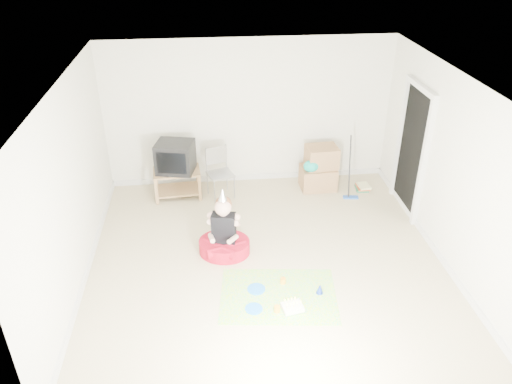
{
  "coord_description": "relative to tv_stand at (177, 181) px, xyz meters",
  "views": [
    {
      "loc": [
        -0.75,
        -5.71,
        4.36
      ],
      "look_at": [
        -0.1,
        0.4,
        0.9
      ],
      "focal_mm": 35.0,
      "sensor_mm": 36.0,
      "label": 1
    }
  ],
  "objects": [
    {
      "name": "book_pile",
      "position": [
        3.29,
        -0.1,
        -0.25
      ],
      "size": [
        0.25,
        0.31,
        0.09
      ],
      "color": "#246E49",
      "rests_on": "ground"
    },
    {
      "name": "birthday_cake",
      "position": [
        1.51,
        -3.06,
        -0.25
      ],
      "size": [
        0.29,
        0.25,
        0.13
      ],
      "color": "white",
      "rests_on": "party_mat"
    },
    {
      "name": "blue_plate_near",
      "position": [
        1.1,
        -2.63,
        -0.28
      ],
      "size": [
        0.31,
        0.31,
        0.01
      ],
      "primitive_type": "cylinder",
      "rotation": [
        0.0,
        0.0,
        -0.41
      ],
      "color": "blue",
      "rests_on": "party_mat"
    },
    {
      "name": "crt_tv",
      "position": [
        0.0,
        0.0,
        0.46
      ],
      "size": [
        0.7,
        0.62,
        0.52
      ],
      "primitive_type": "cube",
      "rotation": [
        0.0,
        0.0,
        -0.22
      ],
      "color": "black",
      "rests_on": "tv_stand"
    },
    {
      "name": "tv_stand",
      "position": [
        0.0,
        0.0,
        0.0
      ],
      "size": [
        0.83,
        0.56,
        0.49
      ],
      "color": "olive",
      "rests_on": "ground"
    },
    {
      "name": "folding_chair",
      "position": [
        0.75,
        -0.09,
        0.15
      ],
      "size": [
        0.51,
        0.49,
        0.9
      ],
      "color": "#939398",
      "rests_on": "ground"
    },
    {
      "name": "floor_mop",
      "position": [
        2.99,
        -0.4,
        -0.03
      ],
      "size": [
        0.27,
        0.35,
        1.05
      ],
      "color": "blue",
      "rests_on": "ground"
    },
    {
      "name": "blue_party_hat",
      "position": [
        1.91,
        -2.79,
        -0.21
      ],
      "size": [
        0.1,
        0.1,
        0.14
      ],
      "primitive_type": "cone",
      "rotation": [
        0.0,
        0.0,
        0.0
      ],
      "color": "#1B36BF",
      "rests_on": "party_mat"
    },
    {
      "name": "ground",
      "position": [
        1.3,
        -2.0,
        -0.29
      ],
      "size": [
        5.0,
        5.0,
        0.0
      ],
      "primitive_type": "plane",
      "color": "#C6B78E",
      "rests_on": "ground"
    },
    {
      "name": "orange_cup_near",
      "position": [
        1.46,
        -2.55,
        -0.24
      ],
      "size": [
        0.1,
        0.1,
        0.08
      ],
      "primitive_type": "cylinder",
      "rotation": [
        0.0,
        0.0,
        -0.43
      ],
      "color": "orange",
      "rests_on": "party_mat"
    },
    {
      "name": "party_mat",
      "position": [
        1.37,
        -2.78,
        -0.29
      ],
      "size": [
        1.61,
        1.25,
        0.01
      ],
      "primitive_type": "cube",
      "rotation": [
        0.0,
        0.0,
        -0.11
      ],
      "color": "#FA34A7",
      "rests_on": "ground"
    },
    {
      "name": "cardboard_boxes",
      "position": [
        2.5,
        0.05,
        0.09
      ],
      "size": [
        0.65,
        0.51,
        0.78
      ],
      "color": "#9D734C",
      "rests_on": "ground"
    },
    {
      "name": "doorway_recess",
      "position": [
        3.78,
        -0.8,
        0.73
      ],
      "size": [
        0.02,
        0.9,
        2.05
      ],
      "primitive_type": "cube",
      "color": "black",
      "rests_on": "ground"
    },
    {
      "name": "orange_cup_far",
      "position": [
        1.31,
        -3.08,
        -0.24
      ],
      "size": [
        0.1,
        0.1,
        0.09
      ],
      "primitive_type": "cylinder",
      "rotation": [
        0.0,
        0.0,
        -0.34
      ],
      "color": "orange",
      "rests_on": "party_mat"
    },
    {
      "name": "blue_plate_far",
      "position": [
        1.03,
        -3.0,
        -0.28
      ],
      "size": [
        0.23,
        0.23,
        0.01
      ],
      "primitive_type": "cylinder",
      "rotation": [
        0.0,
        0.0,
        -0.06
      ],
      "color": "blue",
      "rests_on": "party_mat"
    },
    {
      "name": "seated_woman",
      "position": [
        0.72,
        -1.76,
        -0.06
      ],
      "size": [
        0.88,
        0.88,
        1.07
      ],
      "color": "#B41026",
      "rests_on": "ground"
    }
  ]
}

